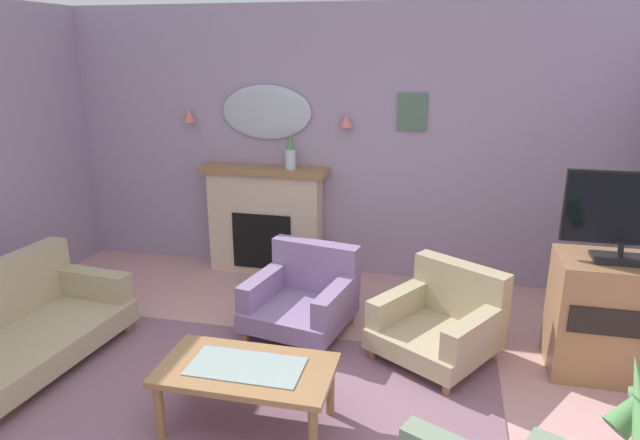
{
  "coord_description": "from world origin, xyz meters",
  "views": [
    {
      "loc": [
        1.11,
        -2.71,
        2.36
      ],
      "look_at": [
        0.09,
        1.71,
        0.95
      ],
      "focal_mm": 31.33,
      "sensor_mm": 36.0,
      "label": 1
    }
  ],
  "objects_px": {
    "mantel_vase_right": "(290,152)",
    "tv_cabinet": "(609,317)",
    "wall_sconce_left": "(189,115)",
    "wall_mirror": "(266,112)",
    "armchair_in_corner": "(304,295)",
    "wall_sconce_right": "(346,120)",
    "fireplace": "(265,221)",
    "coffee_table": "(246,375)",
    "tv_flatscreen": "(627,215)",
    "framed_picture": "(412,112)",
    "floral_couch": "(8,331)",
    "armchair_beside_couch": "(442,320)"
  },
  "relations": [
    {
      "from": "mantel_vase_right",
      "to": "armchair_beside_couch",
      "type": "xyz_separation_m",
      "value": [
        1.61,
        -1.34,
        -1.03
      ]
    },
    {
      "from": "wall_sconce_left",
      "to": "floral_couch",
      "type": "bearing_deg",
      "value": -99.79
    },
    {
      "from": "coffee_table",
      "to": "tv_flatscreen",
      "type": "bearing_deg",
      "value": 26.84
    },
    {
      "from": "wall_mirror",
      "to": "armchair_beside_couch",
      "type": "relative_size",
      "value": 0.86
    },
    {
      "from": "wall_sconce_right",
      "to": "tv_flatscreen",
      "type": "distance_m",
      "value": 2.71
    },
    {
      "from": "wall_sconce_right",
      "to": "armchair_beside_couch",
      "type": "bearing_deg",
      "value": -54.13
    },
    {
      "from": "mantel_vase_right",
      "to": "tv_flatscreen",
      "type": "bearing_deg",
      "value": -25.26
    },
    {
      "from": "fireplace",
      "to": "coffee_table",
      "type": "height_order",
      "value": "fireplace"
    },
    {
      "from": "wall_sconce_left",
      "to": "wall_sconce_right",
      "type": "relative_size",
      "value": 1.0
    },
    {
      "from": "fireplace",
      "to": "mantel_vase_right",
      "type": "xyz_separation_m",
      "value": [
        0.3,
        -0.03,
        0.76
      ]
    },
    {
      "from": "mantel_vase_right",
      "to": "framed_picture",
      "type": "distance_m",
      "value": 1.28
    },
    {
      "from": "mantel_vase_right",
      "to": "floral_couch",
      "type": "distance_m",
      "value": 2.95
    },
    {
      "from": "armchair_in_corner",
      "to": "tv_flatscreen",
      "type": "xyz_separation_m",
      "value": [
        2.37,
        -0.18,
        0.94
      ]
    },
    {
      "from": "tv_flatscreen",
      "to": "tv_cabinet",
      "type": "bearing_deg",
      "value": 90.0
    },
    {
      "from": "wall_mirror",
      "to": "wall_sconce_left",
      "type": "height_order",
      "value": "wall_mirror"
    },
    {
      "from": "framed_picture",
      "to": "tv_flatscreen",
      "type": "relative_size",
      "value": 0.43
    },
    {
      "from": "wall_sconce_left",
      "to": "tv_cabinet",
      "type": "xyz_separation_m",
      "value": [
        3.96,
        -1.42,
        -1.21
      ]
    },
    {
      "from": "coffee_table",
      "to": "armchair_in_corner",
      "type": "height_order",
      "value": "armchair_in_corner"
    },
    {
      "from": "mantel_vase_right",
      "to": "wall_sconce_left",
      "type": "xyz_separation_m",
      "value": [
        -1.15,
        0.12,
        0.33
      ]
    },
    {
      "from": "armchair_in_corner",
      "to": "wall_sconce_left",
      "type": "bearing_deg",
      "value": 141.49
    },
    {
      "from": "mantel_vase_right",
      "to": "tv_flatscreen",
      "type": "height_order",
      "value": "tv_flatscreen"
    },
    {
      "from": "floral_couch",
      "to": "tv_cabinet",
      "type": "bearing_deg",
      "value": 12.74
    },
    {
      "from": "wall_mirror",
      "to": "coffee_table",
      "type": "xyz_separation_m",
      "value": [
        0.72,
        -2.7,
        -1.33
      ]
    },
    {
      "from": "tv_cabinet",
      "to": "wall_sconce_left",
      "type": "bearing_deg",
      "value": 160.22
    },
    {
      "from": "wall_sconce_left",
      "to": "coffee_table",
      "type": "relative_size",
      "value": 0.13
    },
    {
      "from": "wall_mirror",
      "to": "coffee_table",
      "type": "height_order",
      "value": "wall_mirror"
    },
    {
      "from": "coffee_table",
      "to": "armchair_in_corner",
      "type": "distance_m",
      "value": 1.39
    },
    {
      "from": "wall_mirror",
      "to": "tv_cabinet",
      "type": "relative_size",
      "value": 1.07
    },
    {
      "from": "armchair_beside_couch",
      "to": "tv_flatscreen",
      "type": "bearing_deg",
      "value": 0.83
    },
    {
      "from": "framed_picture",
      "to": "floral_couch",
      "type": "relative_size",
      "value": 0.2
    },
    {
      "from": "mantel_vase_right",
      "to": "wall_sconce_left",
      "type": "relative_size",
      "value": 2.59
    },
    {
      "from": "mantel_vase_right",
      "to": "wall_sconce_right",
      "type": "relative_size",
      "value": 2.59
    },
    {
      "from": "framed_picture",
      "to": "tv_cabinet",
      "type": "bearing_deg",
      "value": -42.72
    },
    {
      "from": "fireplace",
      "to": "wall_sconce_right",
      "type": "height_order",
      "value": "wall_sconce_right"
    },
    {
      "from": "framed_picture",
      "to": "floral_couch",
      "type": "height_order",
      "value": "framed_picture"
    },
    {
      "from": "coffee_table",
      "to": "tv_cabinet",
      "type": "xyz_separation_m",
      "value": [
        2.39,
        1.23,
        0.07
      ]
    },
    {
      "from": "tv_flatscreen",
      "to": "armchair_beside_couch",
      "type": "bearing_deg",
      "value": -179.17
    },
    {
      "from": "tv_cabinet",
      "to": "mantel_vase_right",
      "type": "bearing_deg",
      "value": 155.09
    },
    {
      "from": "wall_mirror",
      "to": "tv_flatscreen",
      "type": "height_order",
      "value": "wall_mirror"
    },
    {
      "from": "wall_mirror",
      "to": "armchair_in_corner",
      "type": "relative_size",
      "value": 1.0
    },
    {
      "from": "wall_sconce_left",
      "to": "coffee_table",
      "type": "distance_m",
      "value": 3.33
    },
    {
      "from": "wall_sconce_right",
      "to": "fireplace",
      "type": "bearing_deg",
      "value": -173.84
    },
    {
      "from": "floral_couch",
      "to": "armchair_in_corner",
      "type": "bearing_deg",
      "value": 29.95
    },
    {
      "from": "mantel_vase_right",
      "to": "tv_cabinet",
      "type": "bearing_deg",
      "value": -24.91
    },
    {
      "from": "floral_couch",
      "to": "tv_cabinet",
      "type": "height_order",
      "value": "tv_cabinet"
    },
    {
      "from": "wall_sconce_right",
      "to": "tv_flatscreen",
      "type": "bearing_deg",
      "value": -32.62
    },
    {
      "from": "wall_sconce_right",
      "to": "wall_sconce_left",
      "type": "bearing_deg",
      "value": 180.0
    },
    {
      "from": "floral_couch",
      "to": "coffee_table",
      "type": "bearing_deg",
      "value": -6.9
    },
    {
      "from": "wall_mirror",
      "to": "coffee_table",
      "type": "bearing_deg",
      "value": -75.1
    },
    {
      "from": "wall_sconce_left",
      "to": "tv_flatscreen",
      "type": "distance_m",
      "value": 4.23
    }
  ]
}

